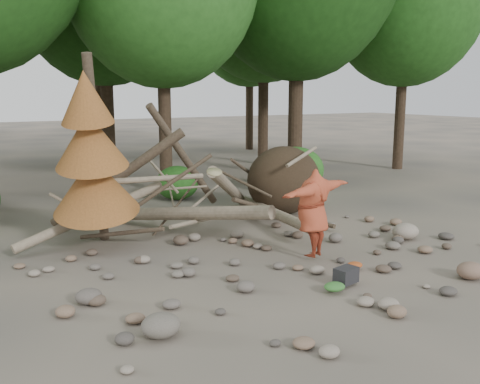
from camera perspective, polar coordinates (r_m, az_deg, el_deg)
ground at (r=10.80m, az=6.38°, el=-8.35°), size 120.00×120.00×0.00m
deadfall_pile at (r=15.06m, az=3.01°, el=0.88°), size 8.55×5.24×3.30m
dead_conifer at (r=12.00m, az=-15.51°, el=3.60°), size 2.06×2.16×4.35m
bush_mid at (r=17.65m, az=-6.71°, el=0.98°), size 1.40×1.40×1.12m
bush_right at (r=19.01m, az=5.94°, el=2.42°), size 2.00×2.00×1.60m
frisbee_thrower at (r=11.28m, az=7.82°, el=-2.22°), size 3.70×1.30×2.06m
backpack at (r=10.09m, az=11.23°, el=-9.01°), size 0.48×0.37×0.29m
cloth_green at (r=9.72m, az=10.04°, el=-10.19°), size 0.40×0.33×0.15m
cloth_orange at (r=10.98m, az=12.12°, el=-7.87°), size 0.33×0.27×0.12m
boulder_front_left at (r=8.05m, az=-8.44°, el=-13.90°), size 0.59×0.53×0.35m
boulder_front_right at (r=11.14m, az=23.40°, el=-7.70°), size 0.55×0.49×0.33m
boulder_mid_right at (r=13.51m, az=17.24°, el=-4.02°), size 0.65×0.59×0.39m
boulder_mid_left at (r=9.45m, az=-15.85°, el=-10.66°), size 0.44×0.40×0.27m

